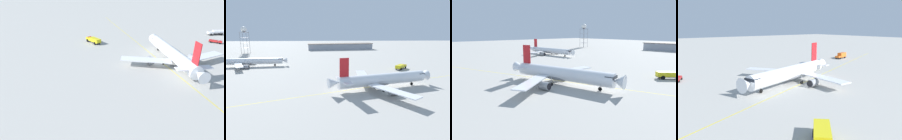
# 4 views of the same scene
# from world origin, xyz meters

# --- Properties ---
(ground_plane) EXTENTS (600.00, 600.00, 0.00)m
(ground_plane) POSITION_xyz_m (0.00, 0.00, 0.00)
(ground_plane) COLOR #ADAAA3
(airliner_main) EXTENTS (36.80, 39.30, 11.75)m
(airliner_main) POSITION_xyz_m (5.64, 1.16, 3.21)
(airliner_main) COLOR white
(airliner_main) RESTS_ON ground_plane
(fire_tender_truck) EXTENTS (8.43, 8.25, 2.50)m
(fire_tender_truck) POSITION_xyz_m (-27.31, 21.05, 1.52)
(fire_tender_truck) COLOR #232326
(fire_tender_truck) RESTS_ON ground_plane
(catering_truck_truck) EXTENTS (4.01, 8.61, 3.10)m
(catering_truck_truck) POSITION_xyz_m (31.88, -54.94, 1.67)
(catering_truck_truck) COLOR #232326
(catering_truck_truck) RESTS_ON ground_plane
(taxiway_centreline) EXTENTS (69.09, 177.94, 0.01)m
(taxiway_centreline) POSITION_xyz_m (1.94, 1.70, 0.00)
(taxiway_centreline) COLOR yellow
(taxiway_centreline) RESTS_ON ground_plane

